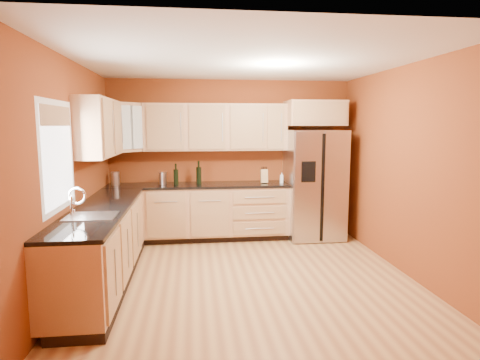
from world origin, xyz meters
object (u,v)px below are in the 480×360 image
object	(u,v)px
knife_block	(264,176)
soap_dispenser	(282,178)
wine_bottle_a	(199,172)
canister_left	(163,178)
refrigerator	(314,184)

from	to	relation	value
knife_block	soap_dispenser	bearing A→B (deg)	-9.05
wine_bottle_a	soap_dispenser	xyz separation A→B (m)	(1.34, -0.11, -0.10)
wine_bottle_a	knife_block	world-z (taller)	wine_bottle_a
canister_left	knife_block	size ratio (longest dim) A/B	0.87
refrigerator	knife_block	distance (m)	0.84
soap_dispenser	knife_block	bearing A→B (deg)	168.37
refrigerator	soap_dispenser	world-z (taller)	refrigerator
wine_bottle_a	refrigerator	bearing A→B (deg)	-3.36
canister_left	knife_block	bearing A→B (deg)	-2.34
knife_block	soap_dispenser	xyz separation A→B (m)	(0.28, -0.06, -0.02)
canister_left	soap_dispenser	bearing A→B (deg)	-3.72
soap_dispenser	refrigerator	bearing A→B (deg)	0.13
wine_bottle_a	knife_block	size ratio (longest dim) A/B	1.67
canister_left	soap_dispenser	size ratio (longest dim) A/B	1.11
wine_bottle_a	soap_dispenser	bearing A→B (deg)	-4.79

